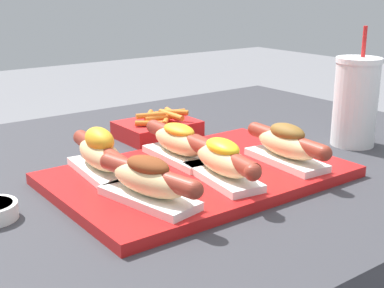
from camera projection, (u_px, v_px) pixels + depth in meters
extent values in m
cube|color=red|center=(199.00, 175.00, 0.89)|extent=(0.47, 0.31, 0.02)
cube|color=white|center=(149.00, 198.00, 0.76)|extent=(0.09, 0.16, 0.01)
ellipsoid|color=#E5C184|center=(148.00, 179.00, 0.75)|extent=(0.07, 0.14, 0.04)
cylinder|color=maroon|center=(148.00, 175.00, 0.75)|extent=(0.06, 0.17, 0.03)
sphere|color=maroon|center=(194.00, 190.00, 0.69)|extent=(0.03, 0.03, 0.03)
sphere|color=maroon|center=(108.00, 161.00, 0.80)|extent=(0.03, 0.03, 0.03)
ellipsoid|color=brown|center=(148.00, 165.00, 0.74)|extent=(0.05, 0.08, 0.02)
cube|color=white|center=(222.00, 177.00, 0.84)|extent=(0.08, 0.16, 0.01)
ellipsoid|color=#E5C184|center=(222.00, 160.00, 0.83)|extent=(0.07, 0.14, 0.04)
cylinder|color=maroon|center=(222.00, 155.00, 0.83)|extent=(0.05, 0.17, 0.03)
sphere|color=maroon|center=(254.00, 172.00, 0.76)|extent=(0.03, 0.03, 0.03)
sphere|color=maroon|center=(196.00, 141.00, 0.90)|extent=(0.03, 0.03, 0.03)
ellipsoid|color=yellow|center=(223.00, 147.00, 0.83)|extent=(0.05, 0.08, 0.02)
cube|color=white|center=(286.00, 160.00, 0.92)|extent=(0.07, 0.16, 0.01)
ellipsoid|color=#E5C184|center=(287.00, 144.00, 0.91)|extent=(0.06, 0.14, 0.04)
cylinder|color=maroon|center=(287.00, 140.00, 0.91)|extent=(0.04, 0.17, 0.03)
sphere|color=maroon|center=(324.00, 153.00, 0.84)|extent=(0.03, 0.03, 0.03)
sphere|color=maroon|center=(255.00, 129.00, 0.98)|extent=(0.03, 0.03, 0.03)
ellipsoid|color=brown|center=(287.00, 132.00, 0.90)|extent=(0.05, 0.08, 0.03)
cube|color=white|center=(101.00, 171.00, 0.87)|extent=(0.07, 0.16, 0.01)
ellipsoid|color=#E5C184|center=(100.00, 154.00, 0.86)|extent=(0.06, 0.14, 0.04)
cylinder|color=maroon|center=(100.00, 150.00, 0.86)|extent=(0.04, 0.17, 0.03)
sphere|color=maroon|center=(122.00, 165.00, 0.79)|extent=(0.03, 0.03, 0.03)
sphere|color=maroon|center=(81.00, 137.00, 0.93)|extent=(0.03, 0.03, 0.03)
ellipsoid|color=gold|center=(99.00, 140.00, 0.85)|extent=(0.05, 0.08, 0.04)
cube|color=white|center=(179.00, 156.00, 0.94)|extent=(0.07, 0.16, 0.01)
ellipsoid|color=#E5C184|center=(179.00, 141.00, 0.93)|extent=(0.05, 0.14, 0.04)
cylinder|color=maroon|center=(179.00, 137.00, 0.93)|extent=(0.03, 0.17, 0.03)
sphere|color=maroon|center=(208.00, 149.00, 0.86)|extent=(0.03, 0.03, 0.03)
sphere|color=maroon|center=(153.00, 127.00, 1.00)|extent=(0.03, 0.03, 0.03)
ellipsoid|color=gold|center=(179.00, 130.00, 0.92)|extent=(0.04, 0.08, 0.02)
cylinder|color=white|center=(355.00, 105.00, 1.06)|extent=(0.09, 0.09, 0.17)
cylinder|color=white|center=(359.00, 60.00, 1.04)|extent=(0.09, 0.09, 0.01)
cylinder|color=red|center=(364.00, 42.00, 1.04)|extent=(0.01, 0.01, 0.06)
cube|color=red|center=(157.00, 129.00, 1.13)|extent=(0.16, 0.12, 0.03)
cylinder|color=orange|center=(167.00, 113.00, 1.17)|extent=(0.09, 0.03, 0.01)
cylinder|color=orange|center=(150.00, 123.00, 1.09)|extent=(0.06, 0.05, 0.01)
cylinder|color=orange|center=(171.00, 115.00, 1.11)|extent=(0.01, 0.08, 0.01)
cylinder|color=orange|center=(171.00, 112.00, 1.16)|extent=(0.03, 0.06, 0.01)
cylinder|color=orange|center=(175.00, 112.00, 1.13)|extent=(0.05, 0.05, 0.01)
cylinder|color=orange|center=(166.00, 120.00, 1.11)|extent=(0.05, 0.06, 0.01)
cylinder|color=orange|center=(151.00, 115.00, 1.10)|extent=(0.06, 0.03, 0.01)
cylinder|color=orange|center=(159.00, 115.00, 1.16)|extent=(0.06, 0.04, 0.01)
cylinder|color=orange|center=(161.00, 118.00, 1.11)|extent=(0.07, 0.02, 0.01)
cylinder|color=orange|center=(149.00, 116.00, 1.13)|extent=(0.06, 0.06, 0.01)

